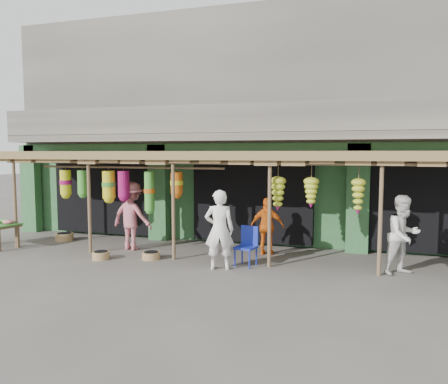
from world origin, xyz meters
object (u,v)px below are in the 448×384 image
(person_vendor, at_px, (267,226))
(person_shopper, at_px, (132,216))
(person_right, at_px, (403,235))
(person_front, at_px, (219,230))
(blue_chair, at_px, (247,244))

(person_vendor, bearing_deg, person_shopper, 3.99)
(person_right, relative_size, person_vendor, 1.17)
(person_front, height_order, person_shopper, person_shopper)
(blue_chair, relative_size, person_vendor, 0.62)
(blue_chair, distance_m, person_front, 0.87)
(person_front, xyz_separation_m, person_vendor, (0.77, 1.81, -0.17))
(blue_chair, distance_m, person_right, 3.59)
(person_vendor, bearing_deg, person_right, 159.62)
(person_right, xyz_separation_m, person_shopper, (-7.13, 0.44, 0.06))
(blue_chair, height_order, person_right, person_right)
(person_shopper, bearing_deg, person_front, 164.87)
(person_right, bearing_deg, person_vendor, 125.42)
(person_front, bearing_deg, person_shopper, -38.50)
(person_right, height_order, person_shopper, person_shopper)
(person_front, height_order, person_right, person_front)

